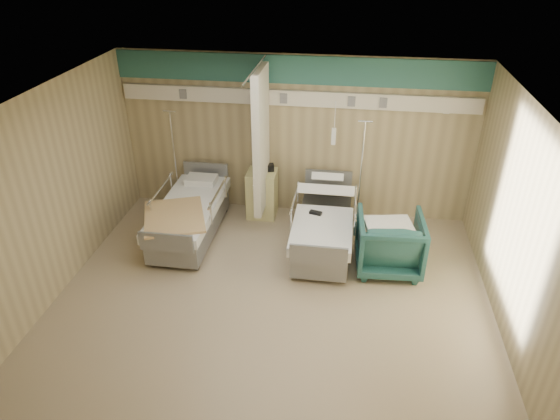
% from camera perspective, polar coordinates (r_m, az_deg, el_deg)
% --- Properties ---
extents(ground, '(6.00, 5.00, 0.00)m').
position_cam_1_polar(ground, '(7.16, -0.77, -9.61)').
color(ground, '#9D8B6C').
rests_on(ground, ground).
extents(room_walls, '(6.04, 5.04, 2.82)m').
position_cam_1_polar(room_walls, '(6.39, -0.79, 4.94)').
color(room_walls, tan).
rests_on(room_walls, ground).
extents(bed_right, '(1.00, 2.16, 0.63)m').
position_cam_1_polar(bed_right, '(7.98, 4.95, -2.37)').
color(bed_right, white).
rests_on(bed_right, ground).
extents(bed_left, '(1.00, 2.16, 0.63)m').
position_cam_1_polar(bed_left, '(8.36, -10.25, -1.17)').
color(bed_left, white).
rests_on(bed_left, ground).
extents(bedside_cabinet, '(0.50, 0.48, 0.85)m').
position_cam_1_polar(bedside_cabinet, '(8.82, -2.06, 1.88)').
color(bedside_cabinet, '#D9D387').
rests_on(bedside_cabinet, ground).
extents(visitor_armchair, '(1.00, 1.02, 0.88)m').
position_cam_1_polar(visitor_armchair, '(7.60, 12.38, -3.68)').
color(visitor_armchair, '#20504F').
rests_on(visitor_armchair, ground).
extents(waffle_blanket, '(0.77, 0.71, 0.08)m').
position_cam_1_polar(waffle_blanket, '(7.30, 12.57, -0.75)').
color(waffle_blanket, white).
rests_on(waffle_blanket, visitor_armchair).
extents(iv_stand_right, '(0.34, 0.34, 1.91)m').
position_cam_1_polar(iv_stand_right, '(8.60, 8.89, 0.47)').
color(iv_stand_right, silver).
rests_on(iv_stand_right, ground).
extents(iv_stand_left, '(0.33, 0.33, 1.87)m').
position_cam_1_polar(iv_stand_left, '(9.21, -11.55, 2.24)').
color(iv_stand_left, silver).
rests_on(iv_stand_left, ground).
extents(call_remote, '(0.21, 0.13, 0.04)m').
position_cam_1_polar(call_remote, '(7.79, 4.10, -0.32)').
color(call_remote, black).
rests_on(call_remote, bed_right).
extents(tan_blanket, '(1.22, 1.36, 0.04)m').
position_cam_1_polar(tan_blanket, '(7.84, -12.00, -0.73)').
color(tan_blanket, tan).
rests_on(tan_blanket, bed_left).
extents(toiletry_bag, '(0.24, 0.19, 0.12)m').
position_cam_1_polar(toiletry_bag, '(8.65, -1.42, 4.86)').
color(toiletry_bag, black).
rests_on(toiletry_bag, bedside_cabinet).
extents(white_cup, '(0.09, 0.09, 0.12)m').
position_cam_1_polar(white_cup, '(8.69, -2.30, 4.99)').
color(white_cup, white).
rests_on(white_cup, bedside_cabinet).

